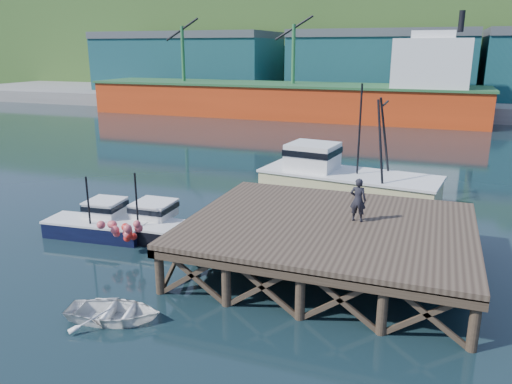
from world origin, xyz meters
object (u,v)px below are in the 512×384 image
at_px(boat_black, 147,224).
at_px(dockworker, 358,200).
at_px(boat_navy, 99,223).
at_px(dinghy, 114,312).
at_px(trawler, 345,178).

height_order(boat_black, dockworker, dockworker).
bearing_deg(dockworker, boat_navy, 6.72).
bearing_deg(boat_navy, dinghy, -55.09).
distance_m(boat_black, dinghy, 8.30).
bearing_deg(dinghy, dockworker, -57.13).
height_order(boat_navy, trawler, trawler).
xyz_separation_m(boat_black, trawler, (8.38, 9.58, 0.86)).
bearing_deg(dockworker, dinghy, 50.02).
height_order(boat_black, trawler, trawler).
distance_m(boat_navy, dinghy, 9.04).
height_order(boat_navy, dinghy, boat_navy).
height_order(trawler, dockworker, trawler).
relative_size(boat_navy, dockworker, 2.85).
xyz_separation_m(boat_navy, dockworker, (13.08, 0.68, 2.41)).
distance_m(trawler, dinghy, 17.93).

